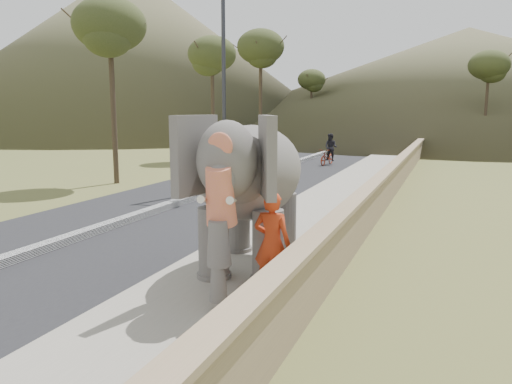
% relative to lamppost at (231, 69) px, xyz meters
% --- Properties ---
extents(road, '(7.00, 120.00, 0.03)m').
position_rel_lamppost_xyz_m(road, '(-0.31, -4.39, -4.86)').
color(road, black).
rests_on(road, ground).
extents(median, '(0.35, 120.00, 0.22)m').
position_rel_lamppost_xyz_m(median, '(-0.31, -4.39, -4.76)').
color(median, black).
rests_on(median, ground).
extents(walkway, '(3.00, 120.00, 0.15)m').
position_rel_lamppost_xyz_m(walkway, '(4.69, -4.39, -4.80)').
color(walkway, '#9E9687').
rests_on(walkway, ground).
extents(parapet, '(0.30, 120.00, 1.10)m').
position_rel_lamppost_xyz_m(parapet, '(6.34, -4.39, -4.32)').
color(parapet, tan).
rests_on(parapet, ground).
extents(lamppost, '(1.76, 0.36, 8.00)m').
position_rel_lamppost_xyz_m(lamppost, '(0.00, 0.00, 0.00)').
color(lamppost, '#323137').
rests_on(lamppost, ground).
extents(signboard, '(0.60, 0.08, 2.40)m').
position_rel_lamppost_xyz_m(signboard, '(0.19, -0.06, -3.23)').
color(signboard, '#2D2D33').
rests_on(signboard, ground).
extents(hill_left, '(60.00, 60.00, 22.00)m').
position_rel_lamppost_xyz_m(hill_left, '(-33.31, 40.61, 6.13)').
color(hill_left, brown).
rests_on(hill_left, ground).
extents(hill_far, '(80.00, 80.00, 14.00)m').
position_rel_lamppost_xyz_m(hill_far, '(9.69, 55.61, 2.13)').
color(hill_far, brown).
rests_on(hill_far, ground).
extents(elephant_and_man, '(2.74, 4.43, 3.00)m').
position_rel_lamppost_xyz_m(elephant_and_man, '(4.71, -9.52, -3.24)').
color(elephant_and_man, slate).
rests_on(elephant_and_man, ground).
extents(motorcyclist, '(1.09, 1.87, 1.88)m').
position_rel_lamppost_xyz_m(motorcyclist, '(1.64, 10.44, -4.15)').
color(motorcyclist, maroon).
rests_on(motorcyclist, ground).
extents(trees, '(48.34, 44.41, 9.76)m').
position_rel_lamppost_xyz_m(trees, '(4.80, 15.11, -0.92)').
color(trees, '#473828').
rests_on(trees, ground).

